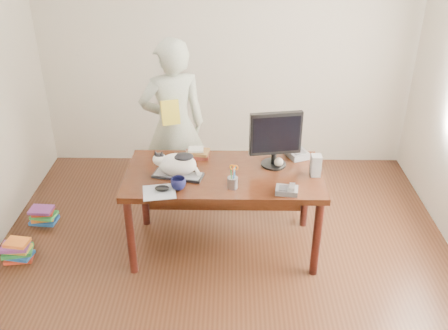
% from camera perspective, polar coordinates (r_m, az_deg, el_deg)
% --- Properties ---
extents(room, '(4.50, 4.50, 4.50)m').
position_cam_1_polar(room, '(3.25, -0.16, 3.06)').
color(room, black).
rests_on(room, ground).
extents(desk, '(1.60, 0.80, 0.75)m').
position_cam_1_polar(desk, '(4.21, 0.03, -2.12)').
color(desk, black).
rests_on(desk, ground).
extents(keyboard, '(0.42, 0.23, 0.02)m').
position_cam_1_polar(keyboard, '(4.03, -5.28, -1.15)').
color(keyboard, black).
rests_on(keyboard, desk).
extents(cat, '(0.39, 0.25, 0.22)m').
position_cam_1_polar(cat, '(3.98, -5.52, 0.17)').
color(cat, white).
rests_on(cat, keyboard).
extents(monitor, '(0.43, 0.24, 0.48)m').
position_cam_1_polar(monitor, '(4.06, 5.90, 3.24)').
color(monitor, black).
rests_on(monitor, desk).
extents(pen_cup, '(0.10, 0.10, 0.20)m').
position_cam_1_polar(pen_cup, '(3.84, 1.01, -1.88)').
color(pen_cup, gray).
rests_on(pen_cup, desk).
extents(mousepad, '(0.28, 0.26, 0.01)m').
position_cam_1_polar(mousepad, '(3.83, -7.41, -3.09)').
color(mousepad, '#A6ABB2').
rests_on(mousepad, desk).
extents(mouse, '(0.12, 0.09, 0.04)m').
position_cam_1_polar(mouse, '(3.84, -7.10, -2.66)').
color(mouse, black).
rests_on(mouse, mousepad).
extents(coffee_mug, '(0.15, 0.15, 0.09)m').
position_cam_1_polar(coffee_mug, '(3.84, -5.24, -2.13)').
color(coffee_mug, black).
rests_on(coffee_mug, desk).
extents(phone, '(0.18, 0.15, 0.08)m').
position_cam_1_polar(phone, '(3.82, 7.25, -2.84)').
color(phone, '#5C5C60').
rests_on(phone, desk).
extents(speaker, '(0.08, 0.09, 0.18)m').
position_cam_1_polar(speaker, '(4.06, 10.45, -0.04)').
color(speaker, '#949496').
rests_on(speaker, desk).
extents(baseball, '(0.08, 0.08, 0.08)m').
position_cam_1_polar(baseball, '(4.17, 6.26, 0.33)').
color(baseball, beige).
rests_on(baseball, desk).
extents(book_stack, '(0.22, 0.17, 0.08)m').
position_cam_1_polar(book_stack, '(4.31, -3.07, 1.37)').
color(book_stack, '#4E1B15').
rests_on(book_stack, desk).
extents(calculator, '(0.22, 0.25, 0.06)m').
position_cam_1_polar(calculator, '(4.35, 8.28, 1.35)').
color(calculator, '#5C5C60').
rests_on(calculator, desk).
extents(person, '(0.70, 0.57, 1.68)m').
position_cam_1_polar(person, '(4.69, -5.79, 4.41)').
color(person, silver).
rests_on(person, ground).
extents(held_book, '(0.18, 0.14, 0.22)m').
position_cam_1_polar(held_book, '(4.45, -6.15, 5.98)').
color(held_book, yellow).
rests_on(held_book, person).
extents(book_pile_a, '(0.27, 0.22, 0.18)m').
position_cam_1_polar(book_pile_a, '(4.64, -22.50, -9.02)').
color(book_pile_a, '#B22E19').
rests_on(book_pile_a, ground).
extents(book_pile_b, '(0.26, 0.20, 0.15)m').
position_cam_1_polar(book_pile_b, '(5.05, -19.95, -5.42)').
color(book_pile_b, '#184993').
rests_on(book_pile_b, ground).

